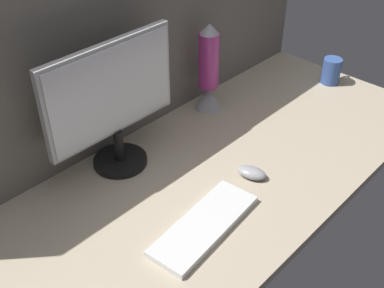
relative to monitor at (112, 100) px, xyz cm
name	(u,v)px	position (x,y,z in cm)	size (l,w,h in cm)	color
ground_plane	(212,171)	(19.14, -25.14, -25.77)	(180.00, 80.00, 3.00)	tan
cubicle_wall_back	(131,45)	(19.14, 12.36, 8.24)	(180.00, 5.00, 65.03)	slate
monitor	(112,100)	(0.00, 0.00, 0.00)	(47.71, 18.00, 43.10)	black
keyboard	(204,225)	(-2.85, -41.31, -23.27)	(37.00, 13.00, 2.00)	silver
mouse	(252,173)	(24.46, -37.25, -22.57)	(5.60, 9.60, 3.40)	#99999E
mug_ceramic_blue	(332,71)	(97.96, -23.10, -18.71)	(11.49, 7.76, 11.07)	#38569E
lava_lamp	(209,74)	(46.60, 1.56, -9.63)	(10.67, 10.67, 34.92)	#A5A5AD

